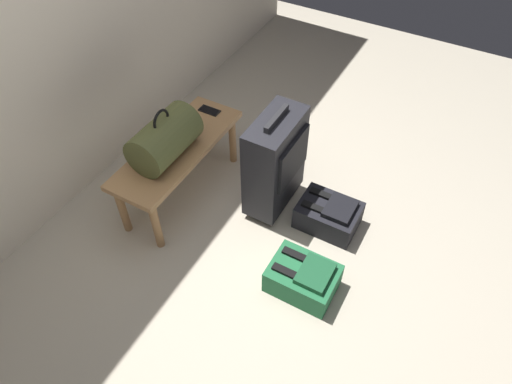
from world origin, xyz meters
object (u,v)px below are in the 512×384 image
Objects in this scene: duffel_bag_olive at (165,139)px; backpack_dark at (329,215)px; bench at (178,154)px; backpack_green at (303,278)px; suitcase_upright_charcoal at (275,162)px; cell_phone at (209,110)px.

duffel_bag_olive reaches higher than backpack_dark.
bench is 2.63× the size of backpack_green.
backpack_green is (-0.50, -0.06, 0.00)m from backpack_dark.
suitcase_upright_charcoal is 0.73m from backpack_green.
duffel_bag_olive is 0.68m from suitcase_upright_charcoal.
bench reaches higher than backpack_dark.
cell_phone is at bearing 57.12° from backpack_green.
suitcase_upright_charcoal is at bearing 41.98° from backpack_green.
backpack_green is at bearing -173.45° from backpack_dark.
suitcase_upright_charcoal is 1.93× the size of backpack_dark.
backpack_green is at bearing -105.22° from bench.
backpack_green is (-0.28, -1.03, -0.26)m from bench.
bench is at bearing 102.86° from backpack_dark.
duffel_bag_olive reaches higher than cell_phone.
duffel_bag_olive is at bearing -180.00° from bench.
cell_phone is 0.38× the size of backpack_dark.
suitcase_upright_charcoal reaches higher than backpack_dark.
backpack_dark is at bearing 6.55° from backpack_green.
suitcase_upright_charcoal is at bearing 90.16° from backpack_dark.
backpack_dark is (0.22, -0.97, -0.26)m from bench.
suitcase_upright_charcoal is 0.48m from backpack_dark.
bench is 1.36× the size of suitcase_upright_charcoal.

